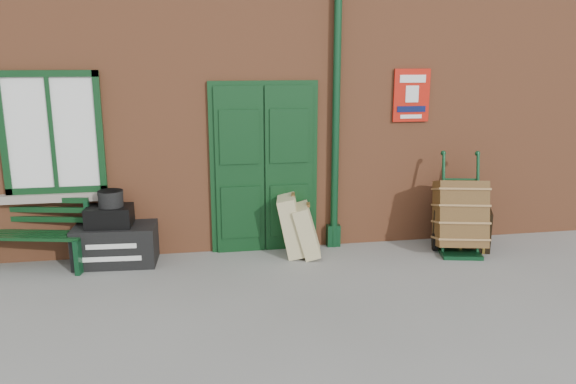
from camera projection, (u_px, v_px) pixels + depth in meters
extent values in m
plane|color=gray|center=(309.00, 290.00, 6.30)|extent=(80.00, 80.00, 0.00)
cube|color=#985231|center=(266.00, 92.00, 9.18)|extent=(10.00, 4.00, 4.00)
cube|color=black|center=(264.00, 170.00, 7.39)|extent=(1.42, 0.12, 2.32)
cube|color=white|center=(52.00, 133.00, 6.82)|extent=(1.20, 0.08, 1.50)
cylinder|color=#0E381D|center=(336.00, 100.00, 7.30)|extent=(0.10, 0.10, 4.00)
cube|color=red|center=(411.00, 95.00, 7.51)|extent=(0.50, 0.03, 0.70)
cube|color=black|center=(26.00, 235.00, 6.85)|extent=(1.49, 0.69, 0.04)
cube|color=black|center=(32.00, 209.00, 6.99)|extent=(1.41, 0.36, 0.38)
cube|color=#0E381D|center=(83.00, 253.00, 6.86)|extent=(0.15, 0.43, 0.43)
cube|color=black|center=(116.00, 245.00, 7.06)|extent=(1.03, 0.61, 0.50)
cube|color=black|center=(110.00, 216.00, 6.97)|extent=(0.57, 0.43, 0.25)
cylinder|color=black|center=(111.00, 199.00, 6.92)|extent=(0.32, 0.32, 0.20)
cube|color=#C5B681|center=(292.00, 225.00, 7.37)|extent=(0.48, 0.62, 0.81)
cube|color=#C5B681|center=(306.00, 230.00, 7.32)|extent=(0.46, 0.56, 0.70)
cube|color=#0E381D|center=(460.00, 254.00, 7.39)|extent=(0.58, 0.47, 0.05)
cylinder|color=#0E381D|center=(443.00, 203.00, 7.43)|extent=(0.12, 0.36, 1.30)
cylinder|color=#0E381D|center=(478.00, 204.00, 7.40)|extent=(0.12, 0.36, 1.30)
cylinder|color=black|center=(435.00, 242.00, 7.58)|extent=(0.10, 0.25, 0.24)
cylinder|color=black|center=(479.00, 242.00, 7.55)|extent=(0.10, 0.25, 0.24)
cube|color=brown|center=(460.00, 214.00, 7.43)|extent=(0.77, 0.81, 0.96)
cube|color=black|center=(461.00, 227.00, 7.70)|extent=(0.89, 0.76, 0.54)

